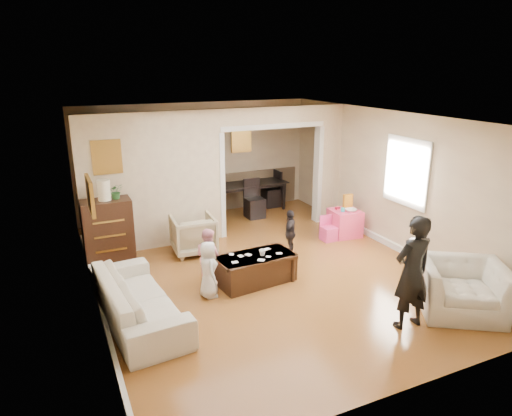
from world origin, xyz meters
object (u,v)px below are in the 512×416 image
play_table (345,223)px  child_toddler (290,233)px  adult_person (412,272)px  armchair_front (462,288)px  child_kneel_a (208,269)px  cyan_cup (343,210)px  coffee_cup (262,253)px  table_lamp (104,190)px  coffee_table (255,269)px  dining_table (244,196)px  sofa (138,299)px  dresser (108,232)px  child_kneel_b (208,256)px  armchair_back (193,234)px

play_table → child_toddler: bearing=-164.3°
adult_person → child_toddler: 2.85m
armchair_front → child_kneel_a: (-3.12, 1.94, 0.08)m
play_table → child_kneel_a: (-3.42, -1.33, 0.17)m
play_table → child_toddler: (-1.52, -0.43, 0.16)m
cyan_cup → coffee_cup: bearing=-153.6°
table_lamp → coffee_table: table_lamp is taller
dining_table → sofa: bearing=-131.8°
coffee_table → child_toddler: child_toddler is taller
dresser → child_kneel_b: (1.34, -1.51, -0.12)m
cyan_cup → child_toddler: 1.48m
adult_person → child_kneel_a: size_ratio=1.77×
armchair_back → table_lamp: 1.80m
table_lamp → adult_person: adult_person is taller
dresser → child_kneel_b: bearing=-48.4°
child_kneel_a → dining_table: bearing=-27.0°
dining_table → child_kneel_b: (-2.07, -3.38, 0.12)m
adult_person → cyan_cup: bearing=-109.8°
dresser → play_table: 4.67m
dresser → cyan_cup: (4.51, -0.68, 0.01)m
armchair_front → child_kneel_b: 3.81m
armchair_back → adult_person: 4.15m
armchair_front → coffee_cup: (-2.17, 2.04, 0.15)m
armchair_back → child_toddler: size_ratio=0.90×
child_kneel_b → dining_table: bearing=-58.4°
child_kneel_b → child_toddler: child_kneel_b is taller
sofa → dining_table: 5.26m
coffee_table → coffee_cup: bearing=-26.6°
sofa → armchair_back: size_ratio=2.80×
armchair_back → table_lamp: table_lamp is taller
play_table → child_kneel_b: 3.39m
armchair_back → armchair_front: bearing=131.2°
armchair_back → child_kneel_b: size_ratio=0.85×
coffee_table → child_toddler: size_ratio=1.41×
dresser → coffee_table: dresser is taller
coffee_table → play_table: play_table is taller
armchair_back → child_kneel_a: 1.79m
child_kneel_a → coffee_table: bearing=-76.9°
coffee_table → cyan_cup: bearing=24.5°
dresser → adult_person: adult_person is taller
sofa → coffee_table: bearing=-83.6°
sofa → play_table: sofa is taller
armchair_front → dresser: dresser is taller
armchair_back → dresser: bearing=-3.4°
cyan_cup → adult_person: (-1.15, -3.19, 0.20)m
dresser → coffee_table: bearing=-41.6°
dining_table → coffee_table: bearing=-112.9°
adult_person → child_kneel_b: adult_person is taller
dresser → sofa: bearing=-87.9°
armchair_back → cyan_cup: armchair_back is taller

